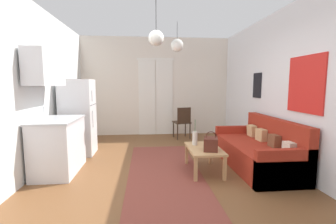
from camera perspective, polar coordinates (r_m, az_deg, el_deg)
ground_plane at (r=3.69m, az=-0.15°, el=-17.85°), size 4.84×7.70×0.10m
wall_back at (r=6.94m, az=-2.93°, el=6.10°), size 4.44×0.13×2.83m
wall_right at (r=4.16m, az=31.26°, el=4.85°), size 0.12×7.30×2.83m
wall_left at (r=3.82m, az=-34.74°, el=4.54°), size 0.12×7.30×2.83m
area_rug at (r=4.03m, az=-0.77°, el=-14.78°), size 1.20×3.36×0.01m
couch at (r=4.58m, az=21.41°, el=-9.00°), size 0.89×1.94×0.88m
coffee_table at (r=4.06m, az=8.79°, el=-9.37°), size 0.54×0.87×0.42m
bamboo_vase at (r=4.17m, az=6.57°, el=-6.38°), size 0.09×0.09×0.46m
handbag at (r=3.87m, az=10.36°, el=-7.66°), size 0.28×0.31×0.32m
refrigerator at (r=5.29m, az=-21.04°, el=-1.19°), size 0.66×0.60×1.59m
kitchen_counter at (r=4.34m, az=-25.67°, el=-3.64°), size 0.64×1.05×2.03m
accent_chair at (r=6.40m, az=3.56°, el=-2.16°), size 0.49×0.48×0.87m
pendant_lamp_near at (r=3.19m, az=-2.91°, el=17.58°), size 0.20×0.20×0.85m
pendant_lamp_far at (r=5.32m, az=2.24°, el=15.94°), size 0.28×0.28×0.64m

